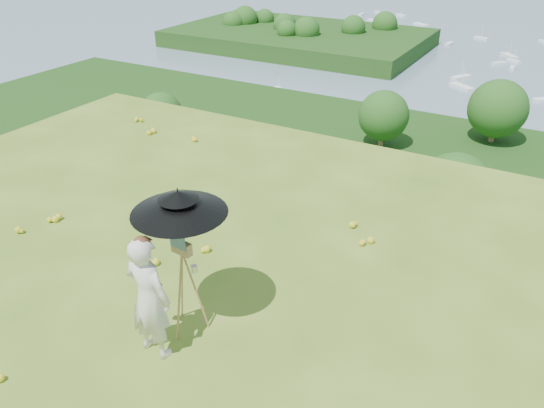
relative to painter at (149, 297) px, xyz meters
The scene contains 12 objects.
ground 2.61m from the painter, 143.06° to the left, with size 14.00×14.00×0.00m, color #4C6E1F.
forest_slope 47.21m from the painter, 93.06° to the left, with size 140.00×56.00×22.00m, color #133C10.
shoreline_tier 84.94m from the painter, 91.46° to the left, with size 170.00×28.00×8.00m, color #655B51.
peninsula 176.91m from the painter, 116.19° to the left, with size 90.00×60.00×12.00m, color #133C10, non-canonical shape.
slope_trees 39.84m from the painter, 93.06° to the left, with size 110.00×50.00×6.00m, color #174F18, non-canonical shape.
harbor_town 82.32m from the painter, 91.46° to the left, with size 110.00×22.00×5.00m, color silver, non-canonical shape.
moored_boats 166.73m from the painter, 95.08° to the left, with size 140.00×140.00×0.70m, color white, non-canonical shape.
wildflowers 2.74m from the painter, 138.65° to the left, with size 10.00×10.50×0.12m, color gold, non-canonical shape.
painter is the anchor object (origin of this frame).
field_easel 0.62m from the painter, 79.70° to the left, with size 0.61×0.61×1.61m, color #A37144, non-canonical shape.
sun_umbrella 1.09m from the painter, 80.23° to the left, with size 1.27×1.27×0.94m, color black, non-canonical shape.
painter_cap 0.87m from the painter, ahead, with size 0.22×0.26×0.10m, color #D37479, non-canonical shape.
Camera 1 is at (6.03, -5.39, 5.33)m, focal length 35.00 mm.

